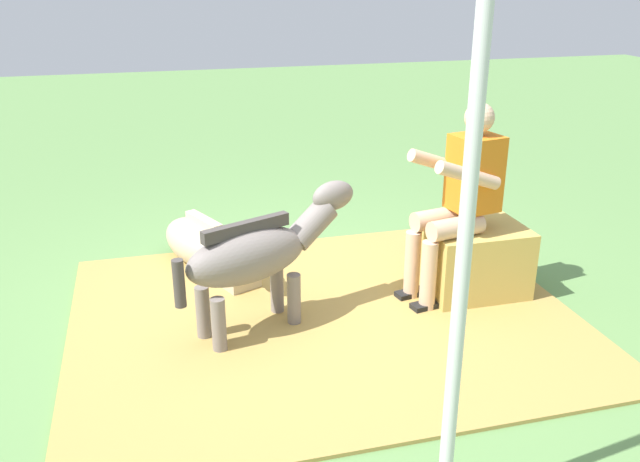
{
  "coord_description": "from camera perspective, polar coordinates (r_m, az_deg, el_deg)",
  "views": [
    {
      "loc": [
        0.9,
        4.08,
        2.22
      ],
      "look_at": [
        -0.18,
        -0.01,
        0.55
      ],
      "focal_mm": 37.71,
      "sensor_mm": 36.0,
      "label": 1
    }
  ],
  "objects": [
    {
      "name": "person_seated",
      "position": [
        4.67,
        11.72,
        3.08
      ],
      "size": [
        0.7,
        0.5,
        1.39
      ],
      "color": "#D8AD8C",
      "rests_on": "ground"
    },
    {
      "name": "pony_standing",
      "position": [
        4.25,
        -5.17,
        -1.86
      ],
      "size": [
        1.28,
        0.7,
        0.9
      ],
      "color": "slate",
      "rests_on": "ground"
    },
    {
      "name": "pony_lying",
      "position": [
        5.32,
        -9.6,
        -1.27
      ],
      "size": [
        0.79,
        1.33,
        0.42
      ],
      "color": "tan",
      "rests_on": "ground"
    },
    {
      "name": "hay_bale",
      "position": [
        4.95,
        12.88,
        -2.45
      ],
      "size": [
        0.69,
        0.55,
        0.51
      ],
      "primitive_type": "cube",
      "color": "tan",
      "rests_on": "ground"
    },
    {
      "name": "hay_patch",
      "position": [
        4.58,
        0.36,
        -7.32
      ],
      "size": [
        3.33,
        2.71,
        0.02
      ],
      "primitive_type": "cube",
      "color": "#AD8C47",
      "rests_on": "ground"
    },
    {
      "name": "tent_pole_left",
      "position": [
        2.58,
        11.91,
        -4.28
      ],
      "size": [
        0.06,
        0.06,
        2.23
      ],
      "primitive_type": "cylinder",
      "color": "silver",
      "rests_on": "ground"
    },
    {
      "name": "soda_bottle",
      "position": [
        5.56,
        14.53,
        -1.41
      ],
      "size": [
        0.07,
        0.07,
        0.25
      ],
      "color": "#197233",
      "rests_on": "ground"
    },
    {
      "name": "ground_plane",
      "position": [
        4.73,
        -2.13,
        -6.48
      ],
      "size": [
        24.0,
        24.0,
        0.0
      ],
      "primitive_type": "plane",
      "color": "#608C4C"
    }
  ]
}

